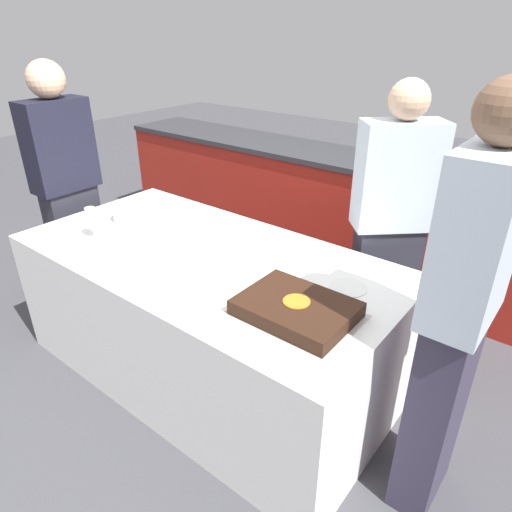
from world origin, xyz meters
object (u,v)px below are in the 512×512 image
wine_glass (91,217)px  person_seated_left (67,187)px  cake (296,309)px  plate_stack (130,214)px  person_seated_right (457,322)px  person_cutting_cake (390,230)px

wine_glass → person_seated_left: size_ratio=0.11×
cake → plate_stack: size_ratio=2.48×
cake → person_seated_left: 1.92m
plate_stack → wine_glass: (0.05, -0.28, 0.08)m
plate_stack → person_seated_right: (1.91, -0.05, 0.09)m
cake → person_seated_right: 0.60m
plate_stack → person_seated_right: person_seated_right is taller
wine_glass → person_seated_left: 0.66m
person_seated_right → plate_stack: bearing=-91.6°
plate_stack → wine_glass: 0.30m
plate_stack → person_seated_left: (-0.57, -0.05, 0.06)m
plate_stack → cake: bearing=-9.1°
wine_glass → person_seated_left: person_seated_left is taller
person_seated_left → person_seated_right: person_seated_right is taller
wine_glass → person_cutting_cake: size_ratio=0.11×
cake → wine_glass: size_ratio=2.76×
person_cutting_cake → person_seated_left: 2.05m
person_cutting_cake → person_seated_right: person_seated_right is taller
cake → person_seated_right: (0.57, 0.16, 0.10)m
plate_stack → wine_glass: wine_glass is taller
plate_stack → person_seated_right: bearing=-1.6°
person_cutting_cake → person_seated_left: person_seated_left is taller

